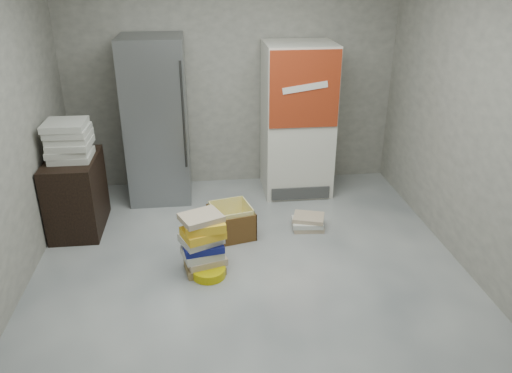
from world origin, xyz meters
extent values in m
plane|color=#B8B8B3|center=(0.00, 0.00, 0.00)|extent=(5.00, 5.00, 0.00)
cube|color=#9F9A8F|center=(0.00, 2.50, 1.40)|extent=(4.00, 0.04, 2.80)
cube|color=#9F9A8F|center=(2.00, 0.00, 1.40)|extent=(0.04, 5.00, 2.80)
cube|color=gray|center=(-0.90, 2.13, 0.95)|extent=(0.70, 0.70, 1.90)
cylinder|color=#333333|center=(-0.58, 1.77, 1.10)|extent=(0.02, 0.02, 1.19)
cube|color=silver|center=(0.75, 2.13, 0.90)|extent=(0.80, 0.70, 1.80)
cube|color=#9E3016|center=(0.75, 1.77, 1.35)|extent=(0.78, 0.02, 0.85)
cube|color=white|center=(0.75, 1.75, 1.38)|extent=(0.50, 0.01, 0.14)
cube|color=#3F3F3F|center=(0.75, 1.77, 0.10)|extent=(0.70, 0.02, 0.15)
cube|color=black|center=(-1.73, 1.40, 0.40)|extent=(0.50, 0.80, 0.80)
cube|color=beige|center=(-1.71, 1.39, 0.83)|extent=(0.40, 0.40, 0.06)
cube|color=beige|center=(-1.73, 1.39, 0.90)|extent=(0.42, 0.42, 0.06)
cube|color=beige|center=(-1.71, 1.39, 0.96)|extent=(0.41, 0.41, 0.06)
cube|color=beige|center=(-1.71, 1.41, 1.03)|extent=(0.41, 0.41, 0.06)
cube|color=beige|center=(-1.72, 1.40, 1.09)|extent=(0.41, 0.41, 0.06)
cube|color=beige|center=(-1.73, 1.40, 1.16)|extent=(0.40, 0.40, 0.06)
cube|color=olive|center=(-0.42, 0.43, 0.04)|extent=(0.40, 0.34, 0.07)
cube|color=tan|center=(-0.41, 0.45, 0.11)|extent=(0.42, 0.37, 0.07)
cube|color=silver|center=(-0.44, 0.45, 0.18)|extent=(0.41, 0.36, 0.08)
cube|color=navy|center=(-0.43, 0.45, 0.25)|extent=(0.40, 0.33, 0.06)
cube|color=silver|center=(-0.44, 0.46, 0.32)|extent=(0.44, 0.40, 0.07)
cube|color=yellow|center=(-0.42, 0.43, 0.40)|extent=(0.43, 0.39, 0.08)
cube|color=yellow|center=(-0.41, 0.43, 0.48)|extent=(0.39, 0.33, 0.08)
cube|color=tan|center=(-0.43, 0.44, 0.55)|extent=(0.43, 0.40, 0.05)
cube|color=tan|center=(0.70, 1.10, 0.02)|extent=(0.34, 0.27, 0.05)
cube|color=silver|center=(0.69, 1.10, 0.07)|extent=(0.34, 0.28, 0.05)
cube|color=tan|center=(0.71, 1.11, 0.12)|extent=(0.38, 0.33, 0.05)
cube|color=yellow|center=(-0.13, 1.06, 0.01)|extent=(0.48, 0.48, 0.01)
cube|color=brown|center=(-0.18, 1.25, 0.15)|extent=(0.41, 0.11, 0.30)
cube|color=brown|center=(-0.08, 0.86, 0.15)|extent=(0.41, 0.11, 0.30)
cube|color=brown|center=(-0.33, 1.01, 0.15)|extent=(0.11, 0.41, 0.30)
cube|color=brown|center=(0.07, 1.10, 0.15)|extent=(0.11, 0.41, 0.30)
cube|color=yellow|center=(-0.17, 1.24, 0.17)|extent=(0.38, 0.10, 0.34)
cube|color=yellow|center=(-0.08, 0.87, 0.17)|extent=(0.38, 0.10, 0.34)
cube|color=yellow|center=(-0.31, 1.01, 0.17)|extent=(0.10, 0.38, 0.34)
cube|color=yellow|center=(0.05, 1.10, 0.17)|extent=(0.10, 0.38, 0.34)
cylinder|color=#CEBE06|center=(-0.39, 0.33, 0.04)|extent=(0.34, 0.34, 0.08)
camera|label=1|loc=(-0.39, -3.52, 2.64)|focal=35.00mm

